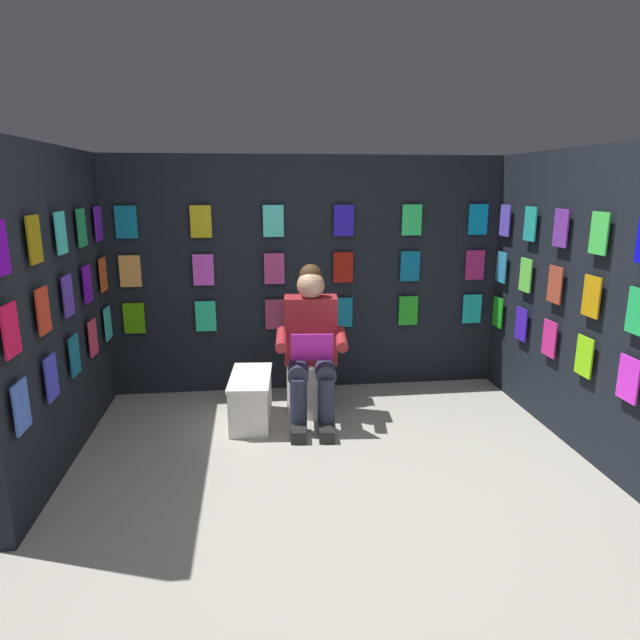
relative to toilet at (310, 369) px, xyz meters
The scene contains 7 objects.
ground_plane 1.66m from the toilet, 91.28° to the left, with size 30.00×30.00×0.00m, color #9E998E.
display_wall_back 0.86m from the toilet, 94.03° to the right, with size 3.46×0.14×2.01m.
display_wall_left 1.98m from the toilet, 161.81° to the left, with size 0.14×2.10×2.01m.
display_wall_right 1.91m from the toilet, 18.92° to the left, with size 0.14×2.10×2.01m.
toilet is the anchor object (origin of this frame).
person_reading 0.35m from the toilet, 85.80° to the left, with size 0.55×0.71×1.19m.
comic_longbox_near 0.55m from the toilet, 25.68° to the left, with size 0.35×0.65×0.37m.
Camera 1 is at (0.47, 2.53, 1.76)m, focal length 30.69 mm.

